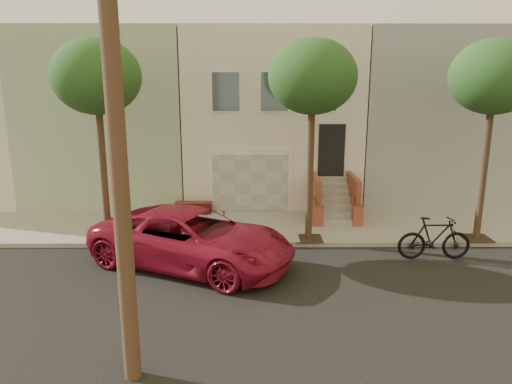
{
  "coord_description": "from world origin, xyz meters",
  "views": [
    {
      "loc": [
        -0.82,
        -10.89,
        5.33
      ],
      "look_at": [
        -0.71,
        3.0,
        1.94
      ],
      "focal_mm": 33.59,
      "sensor_mm": 36.0,
      "label": 1
    }
  ],
  "objects": [
    {
      "name": "ground",
      "position": [
        0.0,
        0.0,
        0.0
      ],
      "size": [
        90.0,
        90.0,
        0.0
      ],
      "primitive_type": "plane",
      "color": "black",
      "rests_on": "ground"
    },
    {
      "name": "sidewalk",
      "position": [
        0.0,
        5.35,
        0.07
      ],
      "size": [
        40.0,
        3.7,
        0.15
      ],
      "primitive_type": "cube",
      "color": "gray",
      "rests_on": "ground"
    },
    {
      "name": "house_row",
      "position": [
        0.0,
        11.19,
        3.64
      ],
      "size": [
        33.1,
        11.7,
        7.0
      ],
      "color": "beige",
      "rests_on": "sidewalk"
    },
    {
      "name": "tree_left",
      "position": [
        -5.5,
        3.9,
        5.26
      ],
      "size": [
        2.7,
        2.57,
        6.3
      ],
      "color": "#2D2116",
      "rests_on": "sidewalk"
    },
    {
      "name": "tree_mid",
      "position": [
        1.0,
        3.9,
        5.26
      ],
      "size": [
        2.7,
        2.57,
        6.3
      ],
      "color": "#2D2116",
      "rests_on": "sidewalk"
    },
    {
      "name": "tree_right",
      "position": [
        6.5,
        3.9,
        5.26
      ],
      "size": [
        2.7,
        2.57,
        6.3
      ],
      "color": "#2D2116",
      "rests_on": "sidewalk"
    },
    {
      "name": "pickup_truck",
      "position": [
        -2.53,
        2.03,
        0.82
      ],
      "size": [
        6.49,
        4.94,
        1.64
      ],
      "primitive_type": "imported",
      "rotation": [
        0.0,
        0.0,
        1.14
      ],
      "color": "maroon",
      "rests_on": "ground"
    },
    {
      "name": "motorcycle",
      "position": [
        4.56,
        2.49,
        0.65
      ],
      "size": [
        2.17,
        0.63,
        1.3
      ],
      "primitive_type": "imported",
      "rotation": [
        0.0,
        0.0,
        1.58
      ],
      "color": "black",
      "rests_on": "ground"
    }
  ]
}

